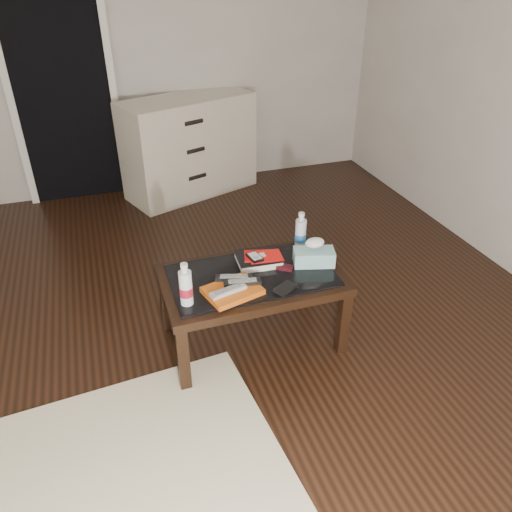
{
  "coord_description": "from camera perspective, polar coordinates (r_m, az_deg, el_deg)",
  "views": [
    {
      "loc": [
        -0.22,
        -2.23,
        2.0
      ],
      "look_at": [
        0.53,
        0.02,
        0.55
      ],
      "focal_mm": 35.0,
      "sensor_mm": 36.0,
      "label": 1
    }
  ],
  "objects": [
    {
      "name": "dresser",
      "position": [
        4.79,
        -7.62,
        12.31
      ],
      "size": [
        1.3,
        0.88,
        0.9
      ],
      "rotation": [
        0.0,
        0.0,
        0.35
      ],
      "color": "beige",
      "rests_on": "ground"
    },
    {
      "name": "remote_black_front",
      "position": [
        2.64,
        -1.56,
        -2.99
      ],
      "size": [
        0.21,
        0.08,
        0.02
      ],
      "primitive_type": "cube",
      "rotation": [
        0.0,
        0.0,
        -0.16
      ],
      "color": "black",
      "rests_on": "magazines"
    },
    {
      "name": "coffee_table",
      "position": [
        2.81,
        -0.49,
        -3.23
      ],
      "size": [
        1.0,
        0.6,
        0.46
      ],
      "color": "black",
      "rests_on": "ground"
    },
    {
      "name": "ipod",
      "position": [
        2.82,
        -0.15,
        -0.11
      ],
      "size": [
        0.08,
        0.11,
        0.02
      ],
      "primitive_type": "cube",
      "rotation": [
        0.0,
        0.0,
        0.17
      ],
      "color": "black",
      "rests_on": "dvd_mailers"
    },
    {
      "name": "ground",
      "position": [
        3.0,
        -9.75,
        -10.88
      ],
      "size": [
        5.0,
        5.0,
        0.0
      ],
      "primitive_type": "plane",
      "color": "black",
      "rests_on": "ground"
    },
    {
      "name": "magazines",
      "position": [
        2.63,
        -2.7,
        -3.99
      ],
      "size": [
        0.32,
        0.27,
        0.03
      ],
      "primitive_type": "cube",
      "rotation": [
        0.0,
        0.0,
        0.26
      ],
      "color": "#C75712",
      "rests_on": "coffee_table"
    },
    {
      "name": "water_bottle_right",
      "position": [
        2.98,
        5.13,
        2.89
      ],
      "size": [
        0.07,
        0.07,
        0.24
      ],
      "primitive_type": "cylinder",
      "rotation": [
        0.0,
        0.0,
        0.05
      ],
      "color": "silver",
      "rests_on": "coffee_table"
    },
    {
      "name": "wallet",
      "position": [
        2.66,
        3.36,
        -3.69
      ],
      "size": [
        0.14,
        0.12,
        0.02
      ],
      "primitive_type": "cube",
      "rotation": [
        0.0,
        0.0,
        0.51
      ],
      "color": "black",
      "rests_on": "coffee_table"
    },
    {
      "name": "remote_black_back",
      "position": [
        2.68,
        -2.53,
        -2.47
      ],
      "size": [
        0.21,
        0.11,
        0.02
      ],
      "primitive_type": "cube",
      "rotation": [
        0.0,
        0.0,
        -0.3
      ],
      "color": "black",
      "rests_on": "magazines"
    },
    {
      "name": "dvd_mailers",
      "position": [
        2.86,
        0.56,
        0.06
      ],
      "size": [
        0.22,
        0.18,
        0.01
      ],
      "primitive_type": "cube",
      "rotation": [
        0.0,
        0.0,
        -0.27
      ],
      "color": "red",
      "rests_on": "textbook"
    },
    {
      "name": "doorway",
      "position": [
        4.8,
        -21.35,
        17.7
      ],
      "size": [
        0.9,
        0.08,
        2.07
      ],
      "color": "black",
      "rests_on": "ground"
    },
    {
      "name": "room_shell",
      "position": [
        2.27,
        -13.61,
        21.07
      ],
      "size": [
        5.0,
        5.0,
        5.0
      ],
      "color": "beige",
      "rests_on": "ground"
    },
    {
      "name": "flip_phone",
      "position": [
        2.82,
        3.3,
        -1.3
      ],
      "size": [
        0.1,
        0.09,
        0.02
      ],
      "primitive_type": "cube",
      "rotation": [
        0.0,
        0.0,
        -0.62
      ],
      "color": "black",
      "rests_on": "coffee_table"
    },
    {
      "name": "remote_silver",
      "position": [
        2.58,
        -3.2,
        -3.96
      ],
      "size": [
        0.21,
        0.1,
        0.02
      ],
      "primitive_type": "cube",
      "rotation": [
        0.0,
        0.0,
        0.25
      ],
      "color": "#A9AAAE",
      "rests_on": "magazines"
    },
    {
      "name": "tissue_box",
      "position": [
        2.87,
        6.62,
        -0.12
      ],
      "size": [
        0.25,
        0.18,
        0.09
      ],
      "primitive_type": "cube",
      "rotation": [
        0.0,
        0.0,
        -0.28
      ],
      "color": "teal",
      "rests_on": "coffee_table"
    },
    {
      "name": "textbook",
      "position": [
        2.87,
        0.28,
        -0.37
      ],
      "size": [
        0.26,
        0.22,
        0.05
      ],
      "primitive_type": "cube",
      "rotation": [
        0.0,
        0.0,
        -0.07
      ],
      "color": "black",
      "rests_on": "coffee_table"
    },
    {
      "name": "water_bottle_left",
      "position": [
        2.52,
        -8.05,
        -3.18
      ],
      "size": [
        0.07,
        0.07,
        0.24
      ],
      "primitive_type": "cylinder",
      "rotation": [
        0.0,
        0.0,
        -0.05
      ],
      "color": "white",
      "rests_on": "coffee_table"
    }
  ]
}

